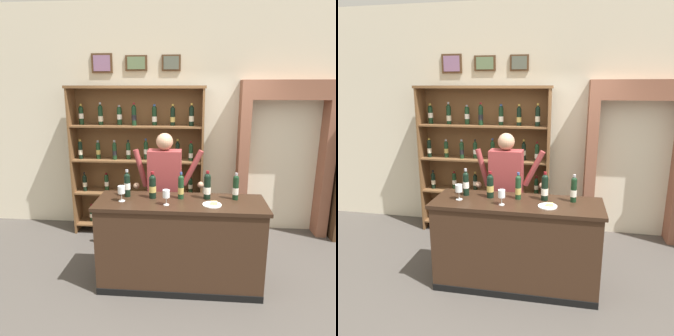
% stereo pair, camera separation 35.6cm
% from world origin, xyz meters
% --- Properties ---
extents(ground_plane, '(14.00, 14.00, 0.02)m').
position_xyz_m(ground_plane, '(0.00, 0.00, -0.01)').
color(ground_plane, '#47423D').
extents(back_wall, '(12.00, 0.19, 3.49)m').
position_xyz_m(back_wall, '(-0.00, 1.74, 1.74)').
color(back_wall, beige).
rests_on(back_wall, ground).
extents(wine_shelf, '(2.03, 0.36, 2.28)m').
position_xyz_m(wine_shelf, '(-0.70, 1.40, 1.21)').
color(wine_shelf, brown).
rests_on(wine_shelf, ground).
extents(archway_doorway, '(1.39, 0.45, 2.36)m').
position_xyz_m(archway_doorway, '(1.52, 1.62, 1.34)').
color(archway_doorway, brown).
rests_on(archway_doorway, ground).
extents(tasting_counter, '(1.88, 0.62, 1.03)m').
position_xyz_m(tasting_counter, '(0.02, -0.00, 0.51)').
color(tasting_counter, '#382316').
rests_on(tasting_counter, ground).
extents(shopkeeper, '(0.91, 0.22, 1.70)m').
position_xyz_m(shopkeeper, '(-0.21, 0.59, 1.06)').
color(shopkeeper, '#2D3347').
rests_on(shopkeeper, ground).
extents(tasting_bottle_rosso, '(0.07, 0.07, 0.32)m').
position_xyz_m(tasting_bottle_rosso, '(-0.60, 0.11, 1.18)').
color(tasting_bottle_rosso, black).
rests_on(tasting_bottle_rosso, tasting_counter).
extents(tasting_bottle_brunello, '(0.08, 0.08, 0.31)m').
position_xyz_m(tasting_bottle_brunello, '(-0.30, 0.08, 1.17)').
color(tasting_bottle_brunello, black).
rests_on(tasting_bottle_brunello, tasting_counter).
extents(tasting_bottle_grappa, '(0.07, 0.07, 0.31)m').
position_xyz_m(tasting_bottle_grappa, '(0.02, 0.09, 1.17)').
color(tasting_bottle_grappa, '#19381E').
rests_on(tasting_bottle_grappa, tasting_counter).
extents(tasting_bottle_riserva, '(0.08, 0.08, 0.33)m').
position_xyz_m(tasting_bottle_riserva, '(0.32, 0.11, 1.18)').
color(tasting_bottle_riserva, black).
rests_on(tasting_bottle_riserva, tasting_counter).
extents(tasting_bottle_super_tuscan, '(0.07, 0.07, 0.31)m').
position_xyz_m(tasting_bottle_super_tuscan, '(0.63, 0.11, 1.17)').
color(tasting_bottle_super_tuscan, black).
rests_on(tasting_bottle_super_tuscan, tasting_counter).
extents(wine_glass_left, '(0.08, 0.08, 0.17)m').
position_xyz_m(wine_glass_left, '(-0.13, -0.13, 1.15)').
color(wine_glass_left, silver).
rests_on(wine_glass_left, tasting_counter).
extents(wine_glass_center, '(0.08, 0.08, 0.18)m').
position_xyz_m(wine_glass_center, '(-0.63, -0.05, 1.15)').
color(wine_glass_center, silver).
rests_on(wine_glass_center, tasting_counter).
extents(cheese_plate, '(0.20, 0.20, 0.04)m').
position_xyz_m(cheese_plate, '(0.37, -0.10, 1.04)').
color(cheese_plate, white).
rests_on(cheese_plate, tasting_counter).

